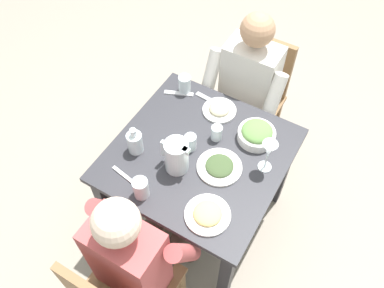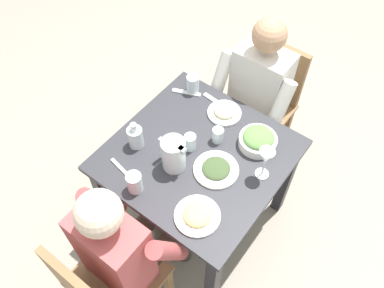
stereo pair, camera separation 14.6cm
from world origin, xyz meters
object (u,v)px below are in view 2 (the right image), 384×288
(salad_bowl, at_px, (258,140))
(water_glass_by_pitcher, at_px, (193,84))
(oil_carafe, at_px, (136,138))
(plate_fries, at_px, (197,215))
(water_glass_center, at_px, (218,135))
(water_pitcher, at_px, (174,154))
(diner_far, at_px, (130,241))
(plate_beans, at_px, (224,112))
(wine_glass, at_px, (266,158))
(chair_near, at_px, (265,98))
(diner_near, at_px, (251,101))
(water_glass_near_left, at_px, (190,142))
(dining_table, at_px, (198,167))
(chair_far, at_px, (104,286))
(water_glass_near_right, at_px, (135,183))
(plate_dolmas, at_px, (216,169))

(salad_bowl, xyz_separation_m, water_glass_by_pitcher, (0.51, -0.11, 0.01))
(oil_carafe, bearing_deg, plate_fries, 164.24)
(water_glass_center, distance_m, oil_carafe, 0.43)
(water_pitcher, bearing_deg, diner_far, 98.58)
(water_pitcher, height_order, plate_beans, water_pitcher)
(diner_far, bearing_deg, wine_glass, -116.50)
(chair_near, distance_m, water_glass_center, 0.68)
(salad_bowl, bearing_deg, plate_fries, 89.85)
(diner_near, distance_m, oil_carafe, 0.76)
(diner_near, relative_size, water_glass_near_left, 12.24)
(dining_table, distance_m, water_glass_by_pitcher, 0.48)
(chair_near, xyz_separation_m, water_pitcher, (0.04, 0.88, 0.33))
(diner_far, height_order, oil_carafe, diner_far)
(chair_far, xyz_separation_m, water_pitcher, (0.06, -0.62, 0.33))
(diner_near, bearing_deg, dining_table, 91.51)
(chair_near, bearing_deg, chair_far, 90.87)
(salad_bowl, height_order, wine_glass, wine_glass)
(diner_near, relative_size, salad_bowl, 5.82)
(diner_far, relative_size, water_glass_near_right, 10.44)
(diner_near, height_order, salad_bowl, diner_near)
(plate_fries, relative_size, water_glass_near_left, 2.29)
(wine_glass, bearing_deg, water_glass_center, -7.81)
(diner_far, distance_m, water_pitcher, 0.46)
(plate_beans, xyz_separation_m, water_glass_by_pitcher, (0.25, -0.04, 0.04))
(plate_dolmas, bearing_deg, chair_near, -79.32)
(water_glass_by_pitcher, bearing_deg, plate_dolmas, 139.01)
(diner_far, relative_size, plate_fries, 5.34)
(diner_far, xyz_separation_m, water_pitcher, (0.06, -0.42, 0.18))
(chair_far, xyz_separation_m, wine_glass, (-0.32, -0.84, 0.37))
(water_glass_near_right, relative_size, wine_glass, 0.57)
(chair_near, distance_m, salad_bowl, 0.63)
(diner_near, distance_m, plate_dolmas, 0.60)
(chair_near, relative_size, plate_beans, 4.57)
(chair_near, relative_size, water_glass_near_right, 7.79)
(salad_bowl, distance_m, water_glass_near_right, 0.67)
(chair_near, height_order, oil_carafe, oil_carafe)
(water_glass_near_right, bearing_deg, salad_bowl, -119.42)
(dining_table, xyz_separation_m, plate_beans, (0.05, -0.30, 0.14))
(water_glass_near_right, bearing_deg, diner_near, -96.57)
(water_glass_near_right, bearing_deg, plate_beans, -96.31)
(water_pitcher, bearing_deg, plate_dolmas, -151.58)
(salad_bowl, bearing_deg, water_glass_near_left, 40.48)
(water_glass_near_right, xyz_separation_m, water_glass_near_left, (-0.06, -0.36, -0.01))
(chair_near, bearing_deg, diner_near, 90.00)
(chair_near, height_order, diner_near, diner_near)
(chair_far, distance_m, diner_near, 1.31)
(chair_near, height_order, diner_far, diner_far)
(chair_far, height_order, plate_fries, chair_far)
(water_pitcher, bearing_deg, water_glass_near_left, -89.22)
(chair_far, bearing_deg, wine_glass, -110.71)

